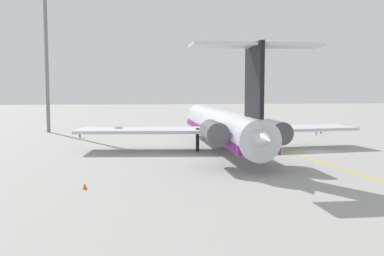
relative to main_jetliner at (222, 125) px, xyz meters
The scene contains 8 objects.
ground 13.35m from the main_jetliner, 99.85° to the right, with size 361.50×361.50×0.00m, color #9E9E99.
main_jetliner is the anchor object (origin of this frame).
ground_crew_near_tail 29.10m from the main_jetliner, 48.95° to the left, with size 0.29×0.45×1.83m.
ground_crew_portside 31.40m from the main_jetliner, 48.04° to the right, with size 0.27×0.41×1.71m.
ground_crew_starboard 27.21m from the main_jetliner, 50.27° to the right, with size 0.41×0.26×1.64m.
safety_cone_nose 27.31m from the main_jetliner, 143.60° to the left, with size 0.40×0.40×0.55m, color #EA590F.
taxiway_centreline 9.69m from the main_jetliner, 81.80° to the right, with size 85.70×0.36×0.01m, color gold.
light_mast 43.24m from the main_jetliner, 44.61° to the left, with size 4.00×0.70×27.30m.
Camera 1 is at (-58.17, 23.91, 8.74)m, focal length 41.47 mm.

